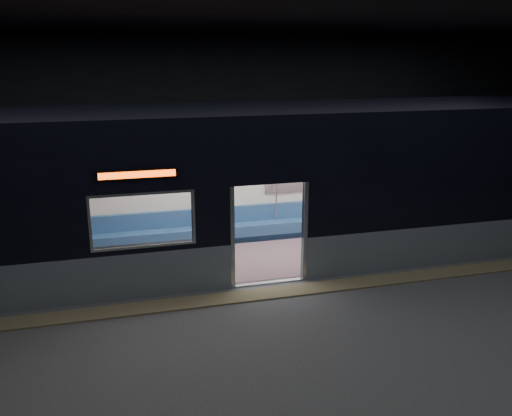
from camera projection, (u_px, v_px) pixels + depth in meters
name	position (u px, v px, depth m)	size (l,w,h in m)	color
station_floor	(285.00, 306.00, 9.89)	(24.00, 14.00, 0.01)	#47494C
station_envelope	(288.00, 102.00, 8.88)	(24.00, 14.00, 5.00)	black
tactile_strip	(276.00, 293.00, 10.40)	(22.80, 0.50, 0.03)	#8C7F59
metro_car	(250.00, 177.00, 11.74)	(18.00, 3.04, 3.35)	gray
passenger	(388.00, 200.00, 13.96)	(0.38, 0.66, 1.34)	black
handbag	(392.00, 207.00, 13.79)	(0.28, 0.24, 0.14)	black
transit_map	(286.00, 178.00, 13.38)	(0.99, 0.03, 0.65)	white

